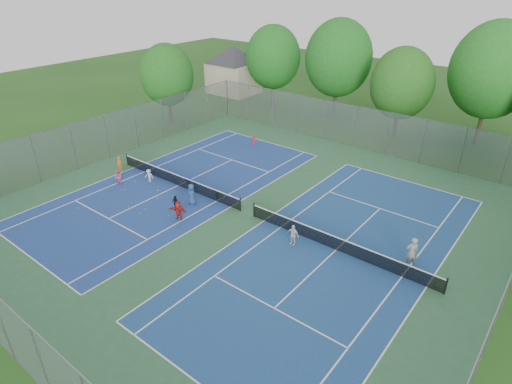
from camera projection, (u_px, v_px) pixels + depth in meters
ground at (247, 214)px, 29.81m from camera, size 120.00×120.00×0.00m
court_pad at (247, 214)px, 29.81m from camera, size 32.00×32.00×0.01m
court_left at (178, 185)px, 33.63m from camera, size 10.97×23.77×0.01m
court_right at (336, 250)px, 25.97m from camera, size 10.97×23.77×0.01m
net_left at (178, 180)px, 33.43m from camera, size 12.87×0.10×0.91m
net_right at (337, 244)px, 25.76m from camera, size 12.87×0.10×0.91m
fence_north at (355, 127)px, 39.99m from camera, size 32.00×0.10×4.00m
fence_south at (3, 327)px, 17.76m from camera, size 32.00×0.10×4.00m
fence_west at (107, 137)px, 37.64m from camera, size 0.10×32.00×4.00m
fence_east at (509, 285)px, 20.11m from camera, size 0.10×32.00×4.00m
house at (233, 61)px, 56.57m from camera, size 11.03×11.03×7.30m
tree_nw at (273, 57)px, 50.01m from camera, size 6.40×6.40×9.58m
tree_nl at (339, 58)px, 46.02m from camera, size 7.20×7.20×10.69m
tree_nc at (402, 84)px, 40.79m from camera, size 6.00×6.00×8.85m
tree_nr at (494, 70)px, 38.27m from camera, size 7.60×7.60×11.42m
tree_side_w at (167, 75)px, 44.72m from camera, size 5.60×5.60×8.47m
ball_crate at (188, 180)px, 34.19m from camera, size 0.40×0.40×0.26m
ball_hopper at (218, 194)px, 31.73m from camera, size 0.29×0.29×0.57m
student_a at (120, 165)px, 35.56m from camera, size 0.51×0.35×1.36m
student_b at (118, 177)px, 33.54m from camera, size 0.62×0.49×1.23m
student_c at (149, 176)px, 33.99m from camera, size 0.80×0.62×1.09m
student_d at (176, 203)px, 29.97m from camera, size 0.68×0.30×1.15m
student_e at (192, 194)px, 30.68m from camera, size 0.91×0.76×1.58m
student_f at (178, 210)px, 28.80m from camera, size 1.38×0.81×1.42m
child_far_baseline at (254, 141)px, 40.94m from camera, size 0.75×0.59×1.02m
instructor at (412, 252)px, 24.12m from camera, size 0.84×0.80×1.94m
teen_court_b at (293, 235)px, 26.21m from camera, size 0.82×0.35×1.39m
tennis_ball_0 at (78, 208)px, 30.41m from camera, size 0.07×0.07×0.07m
tennis_ball_1 at (168, 216)px, 29.50m from camera, size 0.07×0.07×0.07m
tennis_ball_2 at (145, 210)px, 30.23m from camera, size 0.07×0.07×0.07m
tennis_ball_3 at (158, 191)px, 32.82m from camera, size 0.07×0.07×0.07m
tennis_ball_4 at (121, 190)px, 32.90m from camera, size 0.07×0.07×0.07m
tennis_ball_5 at (140, 214)px, 29.75m from camera, size 0.07×0.07×0.07m
tennis_ball_6 at (150, 187)px, 33.39m from camera, size 0.07×0.07×0.07m
tennis_ball_7 at (135, 181)px, 34.24m from camera, size 0.07×0.07×0.07m
tennis_ball_8 at (129, 207)px, 30.58m from camera, size 0.07×0.07×0.07m
tennis_ball_9 at (125, 190)px, 32.96m from camera, size 0.07×0.07×0.07m
tennis_ball_10 at (157, 198)px, 31.72m from camera, size 0.07×0.07×0.07m
tennis_ball_11 at (172, 214)px, 29.67m from camera, size 0.07×0.07×0.07m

